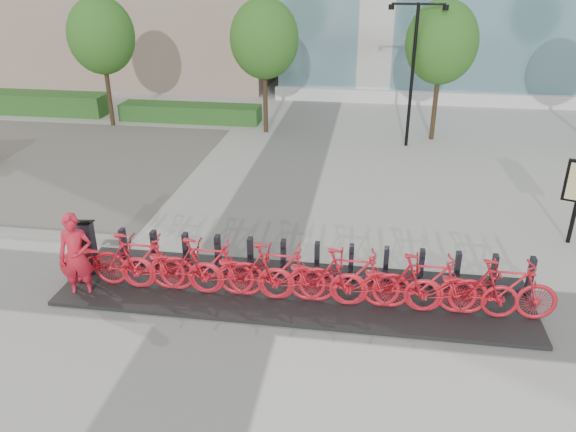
# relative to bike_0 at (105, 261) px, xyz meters

# --- Properties ---
(ground) EXTENTS (120.00, 120.00, 0.00)m
(ground) POSITION_rel_bike_0_xyz_m (2.60, 0.05, -0.62)
(ground) COLOR beige
(hedge_a) EXTENTS (10.00, 1.40, 0.90)m
(hedge_a) POSITION_rel_bike_0_xyz_m (-11.40, 13.55, -0.17)
(hedge_a) COLOR #204620
(hedge_a) RESTS_ON ground
(hedge_b) EXTENTS (6.00, 1.20, 0.70)m
(hedge_b) POSITION_rel_bike_0_xyz_m (-2.40, 13.25, -0.27)
(hedge_b) COLOR #204620
(hedge_b) RESTS_ON ground
(tree_0) EXTENTS (2.60, 2.60, 5.10)m
(tree_0) POSITION_rel_bike_0_xyz_m (-5.40, 12.05, 2.97)
(tree_0) COLOR #4F3A24
(tree_0) RESTS_ON ground
(tree_1) EXTENTS (2.60, 2.60, 5.10)m
(tree_1) POSITION_rel_bike_0_xyz_m (1.10, 12.05, 2.97)
(tree_1) COLOR #4F3A24
(tree_1) RESTS_ON ground
(tree_2) EXTENTS (2.60, 2.60, 5.10)m
(tree_2) POSITION_rel_bike_0_xyz_m (7.60, 12.05, 2.97)
(tree_2) COLOR #4F3A24
(tree_2) RESTS_ON ground
(streetlamp) EXTENTS (2.00, 0.20, 5.00)m
(streetlamp) POSITION_rel_bike_0_xyz_m (6.60, 11.05, 2.51)
(streetlamp) COLOR black
(streetlamp) RESTS_ON ground
(dock_pad) EXTENTS (9.60, 2.40, 0.08)m
(dock_pad) POSITION_rel_bike_0_xyz_m (3.90, 0.35, -0.58)
(dock_pad) COLOR black
(dock_pad) RESTS_ON ground
(dock_rail_posts) EXTENTS (8.74, 0.50, 0.85)m
(dock_rail_posts) POSITION_rel_bike_0_xyz_m (4.32, 0.82, -0.12)
(dock_rail_posts) COLOR black
(dock_rail_posts) RESTS_ON dock_pad
(bike_0) EXTENTS (2.07, 0.72, 1.09)m
(bike_0) POSITION_rel_bike_0_xyz_m (0.00, 0.00, 0.00)
(bike_0) COLOR red
(bike_0) RESTS_ON dock_pad
(bike_1) EXTENTS (2.01, 0.57, 1.21)m
(bike_1) POSITION_rel_bike_0_xyz_m (0.72, 0.00, 0.06)
(bike_1) COLOR red
(bike_1) RESTS_ON dock_pad
(bike_2) EXTENTS (2.07, 0.72, 1.09)m
(bike_2) POSITION_rel_bike_0_xyz_m (1.44, 0.00, 0.00)
(bike_2) COLOR red
(bike_2) RESTS_ON dock_pad
(bike_3) EXTENTS (2.01, 0.57, 1.21)m
(bike_3) POSITION_rel_bike_0_xyz_m (2.16, 0.00, 0.06)
(bike_3) COLOR red
(bike_3) RESTS_ON dock_pad
(bike_4) EXTENTS (2.07, 0.72, 1.09)m
(bike_4) POSITION_rel_bike_0_xyz_m (2.88, 0.00, 0.00)
(bike_4) COLOR red
(bike_4) RESTS_ON dock_pad
(bike_5) EXTENTS (2.01, 0.57, 1.21)m
(bike_5) POSITION_rel_bike_0_xyz_m (3.60, 0.00, 0.06)
(bike_5) COLOR red
(bike_5) RESTS_ON dock_pad
(bike_6) EXTENTS (2.07, 0.72, 1.09)m
(bike_6) POSITION_rel_bike_0_xyz_m (4.32, 0.00, 0.00)
(bike_6) COLOR red
(bike_6) RESTS_ON dock_pad
(bike_7) EXTENTS (2.01, 0.57, 1.21)m
(bike_7) POSITION_rel_bike_0_xyz_m (5.04, 0.00, 0.06)
(bike_7) COLOR red
(bike_7) RESTS_ON dock_pad
(bike_8) EXTENTS (2.07, 0.72, 1.09)m
(bike_8) POSITION_rel_bike_0_xyz_m (5.76, 0.00, 0.00)
(bike_8) COLOR red
(bike_8) RESTS_ON dock_pad
(bike_9) EXTENTS (2.01, 0.57, 1.21)m
(bike_9) POSITION_rel_bike_0_xyz_m (6.48, 0.00, 0.06)
(bike_9) COLOR red
(bike_9) RESTS_ON dock_pad
(bike_10) EXTENTS (2.07, 0.72, 1.09)m
(bike_10) POSITION_rel_bike_0_xyz_m (7.20, 0.00, 0.00)
(bike_10) COLOR red
(bike_10) RESTS_ON dock_pad
(bike_11) EXTENTS (2.01, 0.57, 1.21)m
(bike_11) POSITION_rel_bike_0_xyz_m (7.92, 0.00, 0.06)
(bike_11) COLOR red
(bike_11) RESTS_ON dock_pad
(kiosk) EXTENTS (0.44, 0.38, 1.29)m
(kiosk) POSITION_rel_bike_0_xyz_m (-0.61, 0.43, 0.08)
(kiosk) COLOR black
(kiosk) RESTS_ON dock_pad
(worker_red) EXTENTS (0.76, 0.59, 1.83)m
(worker_red) POSITION_rel_bike_0_xyz_m (-0.38, -0.39, 0.29)
(worker_red) COLOR red
(worker_red) RESTS_ON ground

